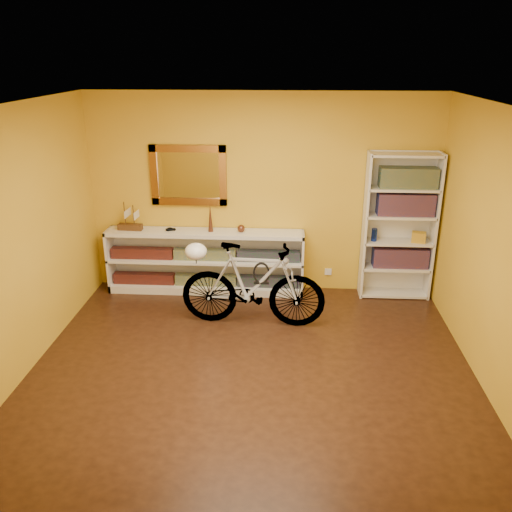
# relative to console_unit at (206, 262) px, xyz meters

# --- Properties ---
(floor) EXTENTS (4.50, 4.00, 0.01)m
(floor) POSITION_rel_console_unit_xyz_m (0.74, -1.81, -0.43)
(floor) COLOR black
(floor) RESTS_ON ground
(ceiling) EXTENTS (4.50, 4.00, 0.01)m
(ceiling) POSITION_rel_console_unit_xyz_m (0.74, -1.81, 2.18)
(ceiling) COLOR silver
(ceiling) RESTS_ON ground
(back_wall) EXTENTS (4.50, 0.01, 2.60)m
(back_wall) POSITION_rel_console_unit_xyz_m (0.74, 0.19, 0.88)
(back_wall) COLOR gold
(back_wall) RESTS_ON ground
(left_wall) EXTENTS (0.01, 4.00, 2.60)m
(left_wall) POSITION_rel_console_unit_xyz_m (-1.51, -1.81, 0.88)
(left_wall) COLOR gold
(left_wall) RESTS_ON ground
(right_wall) EXTENTS (0.01, 4.00, 2.60)m
(right_wall) POSITION_rel_console_unit_xyz_m (3.00, -1.81, 0.88)
(right_wall) COLOR gold
(right_wall) RESTS_ON ground
(gilt_mirror) EXTENTS (0.98, 0.06, 0.78)m
(gilt_mirror) POSITION_rel_console_unit_xyz_m (-0.21, 0.15, 1.12)
(gilt_mirror) COLOR brown
(gilt_mirror) RESTS_ON back_wall
(wall_socket) EXTENTS (0.09, 0.02, 0.09)m
(wall_socket) POSITION_rel_console_unit_xyz_m (1.64, 0.17, -0.17)
(wall_socket) COLOR silver
(wall_socket) RESTS_ON back_wall
(console_unit) EXTENTS (2.60, 0.35, 0.85)m
(console_unit) POSITION_rel_console_unit_xyz_m (0.00, 0.00, 0.00)
(console_unit) COLOR silver
(console_unit) RESTS_ON floor
(cd_row_lower) EXTENTS (2.50, 0.13, 0.14)m
(cd_row_lower) POSITION_rel_console_unit_xyz_m (0.00, -0.02, -0.26)
(cd_row_lower) COLOR black
(cd_row_lower) RESTS_ON console_unit
(cd_row_upper) EXTENTS (2.50, 0.13, 0.14)m
(cd_row_upper) POSITION_rel_console_unit_xyz_m (0.00, -0.02, 0.11)
(cd_row_upper) COLOR navy
(cd_row_upper) RESTS_ON console_unit
(model_ship) EXTENTS (0.32, 0.14, 0.38)m
(model_ship) POSITION_rel_console_unit_xyz_m (-0.98, 0.00, 0.61)
(model_ship) COLOR #3F2511
(model_ship) RESTS_ON console_unit
(toy_car) EXTENTS (0.00, 0.01, 0.00)m
(toy_car) POSITION_rel_console_unit_xyz_m (-0.44, 0.00, 0.43)
(toy_car) COLOR black
(toy_car) RESTS_ON console_unit
(bronze_ornament) EXTENTS (0.06, 0.06, 0.38)m
(bronze_ornament) POSITION_rel_console_unit_xyz_m (0.08, 0.00, 0.61)
(bronze_ornament) COLOR #552C1D
(bronze_ornament) RESTS_ON console_unit
(decorative_orb) EXTENTS (0.10, 0.10, 0.10)m
(decorative_orb) POSITION_rel_console_unit_xyz_m (0.48, 0.00, 0.47)
(decorative_orb) COLOR #552C1D
(decorative_orb) RESTS_ON console_unit
(bookcase) EXTENTS (0.90, 0.30, 1.90)m
(bookcase) POSITION_rel_console_unit_xyz_m (2.50, 0.03, 0.52)
(bookcase) COLOR silver
(bookcase) RESTS_ON floor
(book_row_a) EXTENTS (0.70, 0.22, 0.26)m
(book_row_a) POSITION_rel_console_unit_xyz_m (2.55, 0.03, 0.12)
(book_row_a) COLOR maroon
(book_row_a) RESTS_ON bookcase
(book_row_b) EXTENTS (0.70, 0.22, 0.28)m
(book_row_b) POSITION_rel_console_unit_xyz_m (2.55, 0.03, 0.83)
(book_row_b) COLOR maroon
(book_row_b) RESTS_ON bookcase
(book_row_c) EXTENTS (0.70, 0.22, 0.25)m
(book_row_c) POSITION_rel_console_unit_xyz_m (2.55, 0.03, 1.16)
(book_row_c) COLOR navy
(book_row_c) RESTS_ON bookcase
(travel_mug) EXTENTS (0.07, 0.07, 0.16)m
(travel_mug) POSITION_rel_console_unit_xyz_m (2.19, 0.01, 0.42)
(travel_mug) COLOR navy
(travel_mug) RESTS_ON bookcase
(red_tin) EXTENTS (0.18, 0.18, 0.18)m
(red_tin) POSITION_rel_console_unit_xyz_m (2.30, 0.06, 1.13)
(red_tin) COLOR maroon
(red_tin) RESTS_ON bookcase
(yellow_bag) EXTENTS (0.19, 0.15, 0.13)m
(yellow_bag) POSITION_rel_console_unit_xyz_m (2.75, -0.01, 0.41)
(yellow_bag) COLOR gold
(yellow_bag) RESTS_ON bookcase
(bicycle) EXTENTS (0.54, 1.74, 1.01)m
(bicycle) POSITION_rel_console_unit_xyz_m (0.69, -0.90, 0.08)
(bicycle) COLOR silver
(bicycle) RESTS_ON floor
(helmet) EXTENTS (0.26, 0.25, 0.19)m
(helmet) POSITION_rel_console_unit_xyz_m (0.03, -0.86, 0.47)
(helmet) COLOR white
(helmet) RESTS_ON bicycle
(u_lock) EXTENTS (0.20, 0.02, 0.20)m
(u_lock) POSITION_rel_console_unit_xyz_m (0.79, -0.90, 0.23)
(u_lock) COLOR black
(u_lock) RESTS_ON bicycle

